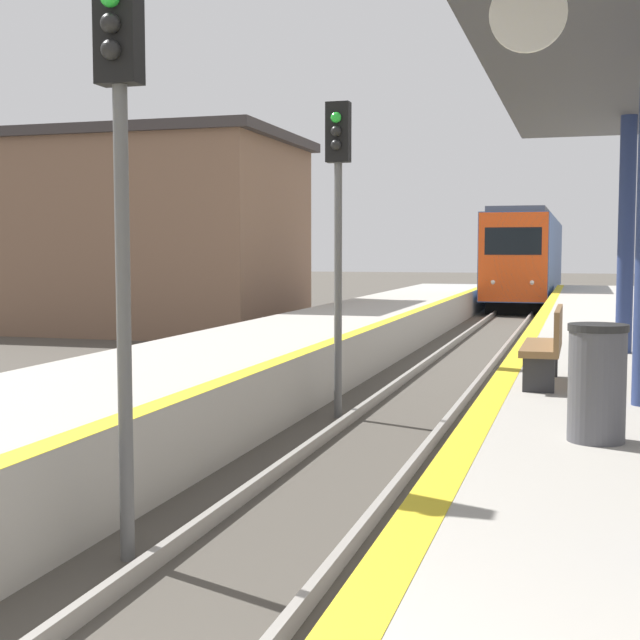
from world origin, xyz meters
TOP-DOWN VIEW (x-y plane):
  - train at (0.00, 43.39)m, footprint 2.69×21.57m
  - signal_near at (-1.03, 4.27)m, footprint 0.36×0.31m
  - signal_mid at (-1.02, 10.90)m, footprint 0.36×0.31m
  - trash_bin at (2.71, 5.52)m, footprint 0.50×0.50m
  - bench at (2.19, 8.70)m, footprint 0.44×1.65m
  - station_building at (-11.99, 23.87)m, footprint 11.72×7.00m

SIDE VIEW (x-z plane):
  - bench at x=2.19m, z-range 1.01..1.93m
  - trash_bin at x=2.71m, z-range 0.98..1.97m
  - train at x=0.00m, z-range 0.04..4.34m
  - station_building at x=-11.99m, z-range 0.01..6.22m
  - signal_near at x=-1.03m, z-range 0.94..5.75m
  - signal_mid at x=-1.02m, z-range 0.94..5.75m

